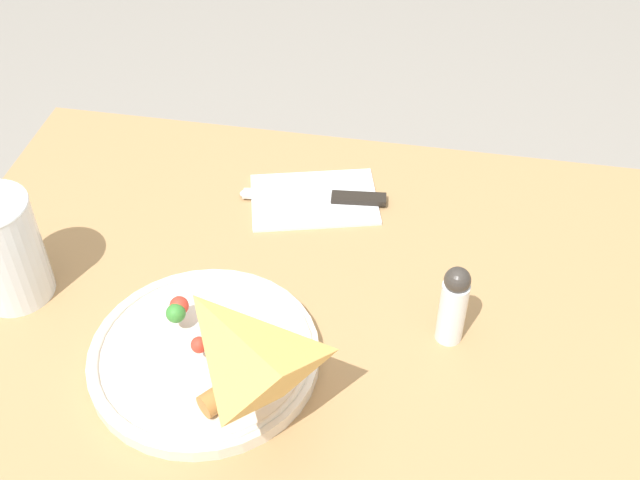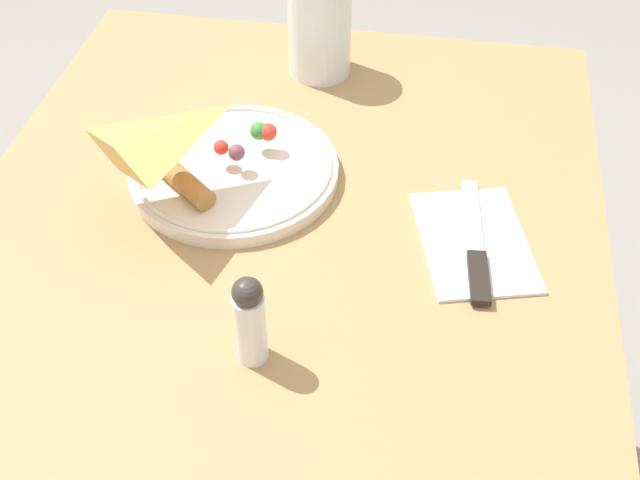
{
  "view_description": "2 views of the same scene",
  "coord_description": "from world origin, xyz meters",
  "px_view_note": "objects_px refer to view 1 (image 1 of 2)",
  "views": [
    {
      "loc": [
        -0.09,
        0.56,
        1.4
      ],
      "look_at": [
        0.02,
        -0.05,
        0.82
      ],
      "focal_mm": 45.0,
      "sensor_mm": 36.0,
      "label": 1
    },
    {
      "loc": [
        -0.56,
        -0.15,
        1.33
      ],
      "look_at": [
        -0.0,
        -0.05,
        0.77
      ],
      "focal_mm": 45.0,
      "sensor_mm": 36.0,
      "label": 2
    }
  ],
  "objects_px": {
    "butter_knife": "(321,197)",
    "napkin_folded": "(314,199)",
    "plate_pizza": "(204,353)",
    "pepper_shaker": "(453,304)",
    "dining_table": "(330,400)",
    "milk_glass": "(5,254)"
  },
  "relations": [
    {
      "from": "dining_table",
      "to": "napkin_folded",
      "type": "bearing_deg",
      "value": -74.71
    },
    {
      "from": "plate_pizza",
      "to": "pepper_shaker",
      "type": "distance_m",
      "value": 0.26
    },
    {
      "from": "plate_pizza",
      "to": "pepper_shaker",
      "type": "relative_size",
      "value": 2.37
    },
    {
      "from": "napkin_folded",
      "to": "pepper_shaker",
      "type": "height_order",
      "value": "pepper_shaker"
    },
    {
      "from": "dining_table",
      "to": "milk_glass",
      "type": "relative_size",
      "value": 7.25
    },
    {
      "from": "napkin_folded",
      "to": "pepper_shaker",
      "type": "bearing_deg",
      "value": 132.98
    },
    {
      "from": "plate_pizza",
      "to": "napkin_folded",
      "type": "relative_size",
      "value": 1.31
    },
    {
      "from": "dining_table",
      "to": "butter_knife",
      "type": "height_order",
      "value": "butter_knife"
    },
    {
      "from": "napkin_folded",
      "to": "butter_knife",
      "type": "height_order",
      "value": "butter_knife"
    },
    {
      "from": "butter_knife",
      "to": "napkin_folded",
      "type": "bearing_deg",
      "value": -0.0
    },
    {
      "from": "dining_table",
      "to": "napkin_folded",
      "type": "xyz_separation_m",
      "value": [
        0.06,
        -0.21,
        0.13
      ]
    },
    {
      "from": "dining_table",
      "to": "pepper_shaker",
      "type": "relative_size",
      "value": 9.35
    },
    {
      "from": "napkin_folded",
      "to": "butter_knife",
      "type": "distance_m",
      "value": 0.01
    },
    {
      "from": "plate_pizza",
      "to": "butter_knife",
      "type": "relative_size",
      "value": 1.27
    },
    {
      "from": "butter_knife",
      "to": "pepper_shaker",
      "type": "relative_size",
      "value": 1.87
    },
    {
      "from": "milk_glass",
      "to": "butter_knife",
      "type": "height_order",
      "value": "milk_glass"
    },
    {
      "from": "butter_knife",
      "to": "milk_glass",
      "type": "bearing_deg",
      "value": 29.31
    },
    {
      "from": "milk_glass",
      "to": "napkin_folded",
      "type": "height_order",
      "value": "milk_glass"
    },
    {
      "from": "plate_pizza",
      "to": "butter_knife",
      "type": "height_order",
      "value": "plate_pizza"
    },
    {
      "from": "plate_pizza",
      "to": "butter_knife",
      "type": "distance_m",
      "value": 0.28
    },
    {
      "from": "dining_table",
      "to": "milk_glass",
      "type": "bearing_deg",
      "value": 1.33
    },
    {
      "from": "dining_table",
      "to": "butter_knife",
      "type": "distance_m",
      "value": 0.25
    }
  ]
}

